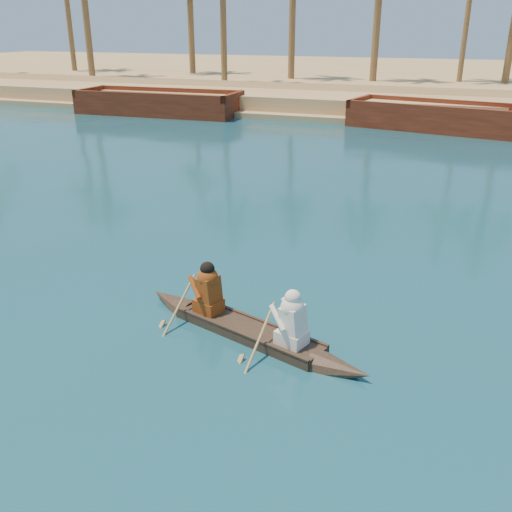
% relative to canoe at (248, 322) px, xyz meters
% --- Properties ---
extents(ground, '(160.00, 160.00, 0.00)m').
position_rel_canoe_xyz_m(ground, '(4.34, 4.00, -0.29)').
color(ground, '#0B3247').
rests_on(ground, ground).
extents(sandy_embankment, '(150.00, 51.00, 1.50)m').
position_rel_canoe_xyz_m(sandy_embankment, '(4.34, 50.89, 0.24)').
color(sandy_embankment, tan).
rests_on(sandy_embankment, ground).
extents(shrub_cluster, '(100.00, 6.00, 2.40)m').
position_rel_canoe_xyz_m(shrub_cluster, '(4.34, 35.50, 0.91)').
color(shrub_cluster, '#223C16').
rests_on(shrub_cluster, ground).
extents(canoe, '(5.39, 2.38, 1.50)m').
position_rel_canoe_xyz_m(canoe, '(0.00, 0.00, 0.00)').
color(canoe, '#3D2F21').
rests_on(canoe, ground).
extents(barge_left, '(11.24, 4.00, 1.86)m').
position_rel_canoe_xyz_m(barge_left, '(-16.43, 26.00, 0.36)').
color(barge_left, maroon).
rests_on(barge_left, ground).
extents(barge_mid, '(11.40, 5.71, 1.82)m').
position_rel_canoe_xyz_m(barge_mid, '(2.31, 26.11, 0.35)').
color(barge_mid, maroon).
rests_on(barge_mid, ground).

